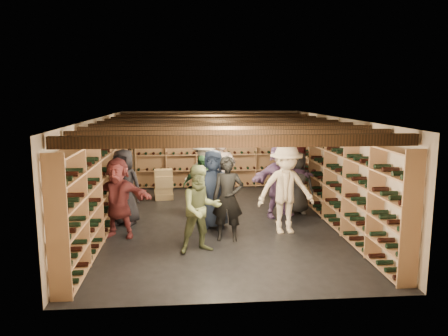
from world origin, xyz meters
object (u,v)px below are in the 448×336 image
person_8 (301,174)px  person_9 (205,174)px  person_0 (124,187)px  person_2 (201,209)px  person_3 (286,189)px  person_11 (280,179)px  person_5 (118,198)px  person_6 (213,189)px  person_1 (228,199)px  person_10 (201,186)px  crate_stack_right (207,198)px  person_7 (222,175)px  person_12 (298,183)px  crate_stack_left (163,184)px  crate_loose (213,202)px

person_8 → person_9: size_ratio=0.98×
person_0 → person_2: size_ratio=1.04×
person_3 → person_11: size_ratio=1.05×
person_9 → person_11: (1.77, -0.90, 0.01)m
person_5 → person_2: bearing=-17.6°
person_5 → person_8: 4.79m
person_5 → person_6: size_ratio=0.95×
person_1 → person_10: bearing=114.1°
crate_stack_right → person_10: (-0.18, -0.82, 0.49)m
person_2 → person_11: size_ratio=0.91×
crate_stack_right → person_7: size_ratio=0.31×
person_9 → person_11: size_ratio=0.99×
person_3 → person_7: size_ratio=1.01×
person_0 → person_9: 2.26m
person_3 → person_5: (-3.50, 0.03, -0.13)m
person_2 → person_12: 3.53m
person_7 → person_8: person_7 is taller
person_1 → person_11: (1.42, 1.65, 0.05)m
crate_stack_left → person_0: bearing=-108.2°
crate_stack_left → person_3: 4.26m
crate_stack_left → crate_stack_right: size_ratio=1.44×
person_6 → person_11: 1.85m
person_3 → person_10: size_ratio=1.27×
person_2 → person_3: person_3 is taller
crate_stack_right → person_5: size_ratio=0.36×
person_11 → crate_stack_left: bearing=126.3°
crate_loose → person_10: person_10 is taller
person_9 → crate_loose: bearing=67.4°
person_9 → person_12: person_9 is taller
person_5 → person_7: bearing=51.9°
person_11 → person_9: bearing=133.1°
person_2 → person_7: 2.89m
person_2 → person_3: (1.83, 1.00, 0.13)m
person_12 → crate_stack_left: bearing=159.4°
person_8 → person_11: size_ratio=0.97×
crate_loose → person_7: size_ratio=0.27×
person_7 → person_8: 2.07m
person_2 → person_9: (0.22, 3.17, 0.07)m
person_1 → crate_stack_left: bearing=121.5°
crate_loose → person_9: size_ratio=0.28×
person_1 → person_10: 1.84m
person_3 → person_0: bearing=159.5°
person_12 → crate_stack_right: bearing=168.3°
person_9 → person_10: size_ratio=1.20×
person_5 → person_8: bearing=38.5°
person_10 → person_0: bearing=-166.5°
person_5 → person_10: person_5 is taller
person_3 → person_8: person_3 is taller
crate_stack_left → person_3: bearing=-49.6°
person_7 → person_1: bearing=-95.9°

